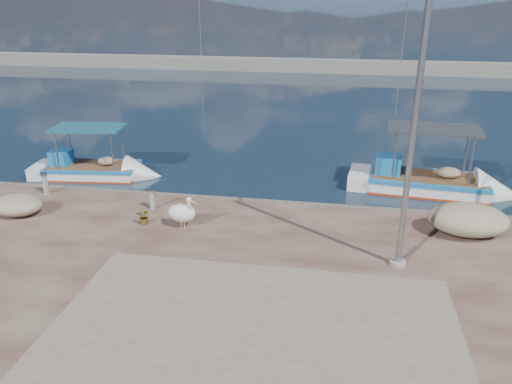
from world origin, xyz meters
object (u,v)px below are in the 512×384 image
object	(u,v)px
lamp_post	(411,148)
boat_left	(92,172)
bollard_near	(152,198)
boat_right	(425,185)
pelican	(183,212)

from	to	relation	value
lamp_post	boat_left	bearing A→B (deg)	152.36
lamp_post	bollard_near	world-z (taller)	lamp_post
boat_right	pelican	distance (m)	10.11
lamp_post	pelican	bearing A→B (deg)	169.53
pelican	boat_left	bearing A→B (deg)	160.58
bollard_near	pelican	bearing A→B (deg)	-39.81
boat_left	boat_right	xyz separation A→B (m)	(13.92, 0.72, 0.04)
boat_right	lamp_post	distance (m)	8.14
boat_left	lamp_post	world-z (taller)	lamp_post
boat_right	pelican	size ratio (longest dim) A/B	5.62
boat_right	boat_left	bearing A→B (deg)	-171.39
boat_left	pelican	bearing A→B (deg)	-48.22
boat_left	lamp_post	bearing A→B (deg)	-33.78
lamp_post	bollard_near	xyz separation A→B (m)	(-7.93, 2.43, -2.92)
boat_left	lamp_post	xyz separation A→B (m)	(12.20, -6.39, 3.60)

